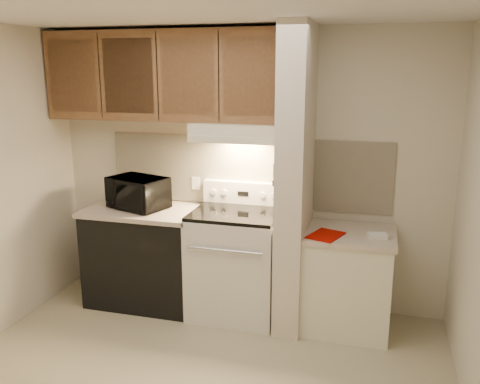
% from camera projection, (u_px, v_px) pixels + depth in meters
% --- Properties ---
extents(ceiling, '(3.60, 3.60, 0.00)m').
position_uv_depth(ceiling, '(181.00, 6.00, 2.92)').
color(ceiling, white).
rests_on(ceiling, wall_back).
extents(wall_back, '(3.60, 2.50, 0.02)m').
position_uv_depth(wall_back, '(246.00, 170.00, 4.62)').
color(wall_back, beige).
rests_on(wall_back, floor).
extents(backsplash, '(2.60, 0.02, 0.63)m').
position_uv_depth(backsplash, '(246.00, 172.00, 4.62)').
color(backsplash, '#FFF4CF').
rests_on(backsplash, wall_back).
extents(range_body, '(0.76, 0.65, 0.92)m').
position_uv_depth(range_body, '(236.00, 265.00, 4.49)').
color(range_body, silver).
rests_on(range_body, floor).
extents(oven_window, '(0.50, 0.01, 0.30)m').
position_uv_depth(oven_window, '(225.00, 274.00, 4.18)').
color(oven_window, black).
rests_on(oven_window, range_body).
extents(oven_handle, '(0.65, 0.02, 0.02)m').
position_uv_depth(oven_handle, '(224.00, 250.00, 4.10)').
color(oven_handle, silver).
rests_on(oven_handle, range_body).
extents(cooktop, '(0.74, 0.64, 0.03)m').
position_uv_depth(cooktop, '(236.00, 213.00, 4.38)').
color(cooktop, black).
rests_on(cooktop, range_body).
extents(range_backguard, '(0.76, 0.08, 0.20)m').
position_uv_depth(range_backguard, '(244.00, 193.00, 4.62)').
color(range_backguard, silver).
rests_on(range_backguard, range_body).
extents(range_display, '(0.10, 0.01, 0.04)m').
position_uv_depth(range_display, '(243.00, 194.00, 4.58)').
color(range_display, black).
rests_on(range_display, range_backguard).
extents(range_knob_left_outer, '(0.05, 0.02, 0.05)m').
position_uv_depth(range_knob_left_outer, '(214.00, 192.00, 4.65)').
color(range_knob_left_outer, silver).
rests_on(range_knob_left_outer, range_backguard).
extents(range_knob_left_inner, '(0.05, 0.02, 0.05)m').
position_uv_depth(range_knob_left_inner, '(224.00, 192.00, 4.62)').
color(range_knob_left_inner, silver).
rests_on(range_knob_left_inner, range_backguard).
extents(range_knob_right_inner, '(0.05, 0.02, 0.05)m').
position_uv_depth(range_knob_right_inner, '(262.00, 195.00, 4.53)').
color(range_knob_right_inner, silver).
rests_on(range_knob_right_inner, range_backguard).
extents(range_knob_right_outer, '(0.05, 0.02, 0.05)m').
position_uv_depth(range_knob_right_outer, '(273.00, 196.00, 4.50)').
color(range_knob_right_outer, silver).
rests_on(range_knob_right_outer, range_backguard).
extents(dishwasher_front, '(1.00, 0.63, 0.87)m').
position_uv_depth(dishwasher_front, '(146.00, 257.00, 4.73)').
color(dishwasher_front, black).
rests_on(dishwasher_front, floor).
extents(left_countertop, '(1.04, 0.67, 0.04)m').
position_uv_depth(left_countertop, '(143.00, 210.00, 4.62)').
color(left_countertop, beige).
rests_on(left_countertop, dishwasher_front).
extents(spoon_rest, '(0.24, 0.14, 0.02)m').
position_uv_depth(spoon_rest, '(147.00, 203.00, 4.76)').
color(spoon_rest, black).
rests_on(spoon_rest, left_countertop).
extents(teal_jar, '(0.12, 0.12, 0.10)m').
position_uv_depth(teal_jar, '(143.00, 206.00, 4.50)').
color(teal_jar, '#275A5E').
rests_on(teal_jar, left_countertop).
extents(outlet, '(0.08, 0.01, 0.12)m').
position_uv_depth(outlet, '(196.00, 183.00, 4.76)').
color(outlet, '#EDE8CC').
rests_on(outlet, backsplash).
extents(microwave, '(0.60, 0.49, 0.28)m').
position_uv_depth(microwave, '(138.00, 193.00, 4.60)').
color(microwave, black).
rests_on(microwave, left_countertop).
extents(partition_pillar, '(0.22, 0.70, 2.50)m').
position_uv_depth(partition_pillar, '(295.00, 181.00, 4.17)').
color(partition_pillar, beige).
rests_on(partition_pillar, floor).
extents(pillar_trim, '(0.01, 0.70, 0.04)m').
position_uv_depth(pillar_trim, '(281.00, 174.00, 4.18)').
color(pillar_trim, brown).
rests_on(pillar_trim, partition_pillar).
extents(knife_strip, '(0.02, 0.42, 0.04)m').
position_uv_depth(knife_strip, '(280.00, 173.00, 4.13)').
color(knife_strip, black).
rests_on(knife_strip, partition_pillar).
extents(knife_blade_a, '(0.01, 0.03, 0.16)m').
position_uv_depth(knife_blade_a, '(274.00, 189.00, 4.02)').
color(knife_blade_a, silver).
rests_on(knife_blade_a, knife_strip).
extents(knife_handle_a, '(0.02, 0.02, 0.10)m').
position_uv_depth(knife_handle_a, '(275.00, 170.00, 3.98)').
color(knife_handle_a, black).
rests_on(knife_handle_a, knife_strip).
extents(knife_blade_b, '(0.01, 0.04, 0.18)m').
position_uv_depth(knife_blade_b, '(276.00, 188.00, 4.09)').
color(knife_blade_b, silver).
rests_on(knife_blade_b, knife_strip).
extents(knife_handle_b, '(0.02, 0.02, 0.10)m').
position_uv_depth(knife_handle_b, '(277.00, 169.00, 4.06)').
color(knife_handle_b, black).
rests_on(knife_handle_b, knife_strip).
extents(knife_blade_c, '(0.01, 0.04, 0.20)m').
position_uv_depth(knife_blade_c, '(278.00, 187.00, 4.17)').
color(knife_blade_c, silver).
rests_on(knife_blade_c, knife_strip).
extents(knife_handle_c, '(0.02, 0.02, 0.10)m').
position_uv_depth(knife_handle_c, '(278.00, 167.00, 4.12)').
color(knife_handle_c, black).
rests_on(knife_handle_c, knife_strip).
extents(knife_blade_d, '(0.01, 0.04, 0.16)m').
position_uv_depth(knife_blade_d, '(280.00, 183.00, 4.23)').
color(knife_blade_d, silver).
rests_on(knife_blade_d, knife_strip).
extents(knife_handle_d, '(0.02, 0.02, 0.10)m').
position_uv_depth(knife_handle_d, '(280.00, 166.00, 4.19)').
color(knife_handle_d, black).
rests_on(knife_handle_d, knife_strip).
extents(knife_blade_e, '(0.01, 0.04, 0.18)m').
position_uv_depth(knife_blade_e, '(281.00, 182.00, 4.30)').
color(knife_blade_e, silver).
rests_on(knife_blade_e, knife_strip).
extents(knife_handle_e, '(0.02, 0.02, 0.10)m').
position_uv_depth(knife_handle_e, '(282.00, 164.00, 4.26)').
color(knife_handle_e, black).
rests_on(knife_handle_e, knife_strip).
extents(oven_mitt, '(0.03, 0.11, 0.25)m').
position_uv_depth(oven_mitt, '(283.00, 181.00, 4.37)').
color(oven_mitt, slate).
rests_on(oven_mitt, partition_pillar).
extents(right_cab_base, '(0.70, 0.60, 0.81)m').
position_uv_depth(right_cab_base, '(347.00, 283.00, 4.25)').
color(right_cab_base, '#EDE8CC').
rests_on(right_cab_base, floor).
extents(right_countertop, '(0.74, 0.64, 0.04)m').
position_uv_depth(right_countertop, '(350.00, 234.00, 4.15)').
color(right_countertop, beige).
rests_on(right_countertop, right_cab_base).
extents(red_folder, '(0.31, 0.36, 0.01)m').
position_uv_depth(red_folder, '(326.00, 235.00, 4.05)').
color(red_folder, '#A30900').
rests_on(red_folder, right_countertop).
extents(white_box, '(0.16, 0.12, 0.04)m').
position_uv_depth(white_box, '(378.00, 236.00, 3.99)').
color(white_box, white).
rests_on(white_box, right_countertop).
extents(range_hood, '(0.78, 0.44, 0.15)m').
position_uv_depth(range_hood, '(240.00, 132.00, 4.33)').
color(range_hood, '#EDE8CC').
rests_on(range_hood, upper_cabinets).
extents(hood_lip, '(0.78, 0.04, 0.06)m').
position_uv_depth(hood_lip, '(233.00, 140.00, 4.14)').
color(hood_lip, '#EDE8CC').
rests_on(hood_lip, range_hood).
extents(upper_cabinets, '(2.18, 0.33, 0.77)m').
position_uv_depth(upper_cabinets, '(165.00, 76.00, 4.44)').
color(upper_cabinets, brown).
rests_on(upper_cabinets, wall_back).
extents(cab_door_a, '(0.46, 0.01, 0.63)m').
position_uv_depth(cab_door_a, '(73.00, 76.00, 4.50)').
color(cab_door_a, brown).
rests_on(cab_door_a, upper_cabinets).
extents(cab_gap_a, '(0.01, 0.01, 0.73)m').
position_uv_depth(cab_gap_a, '(100.00, 76.00, 4.43)').
color(cab_gap_a, black).
rests_on(cab_gap_a, upper_cabinets).
extents(cab_door_b, '(0.46, 0.01, 0.63)m').
position_uv_depth(cab_door_b, '(128.00, 76.00, 4.36)').
color(cab_door_b, brown).
rests_on(cab_door_b, upper_cabinets).
extents(cab_gap_b, '(0.01, 0.01, 0.73)m').
position_uv_depth(cab_gap_b, '(157.00, 76.00, 4.29)').
color(cab_gap_b, black).
rests_on(cab_gap_b, upper_cabinets).
extents(cab_door_c, '(0.46, 0.01, 0.63)m').
position_uv_depth(cab_door_c, '(188.00, 76.00, 4.22)').
color(cab_door_c, brown).
rests_on(cab_door_c, upper_cabinets).
extents(cab_gap_c, '(0.01, 0.01, 0.73)m').
position_uv_depth(cab_gap_c, '(219.00, 77.00, 4.15)').
color(cab_gap_c, black).
rests_on(cab_gap_c, upper_cabinets).
extents(cab_door_d, '(0.46, 0.01, 0.63)m').
position_uv_depth(cab_door_d, '(251.00, 77.00, 4.08)').
color(cab_door_d, brown).
rests_on(cab_door_d, upper_cabinets).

